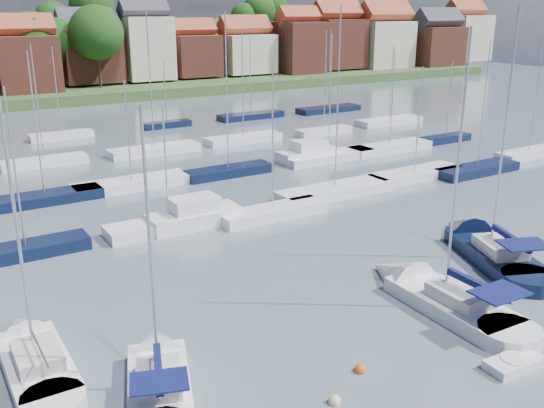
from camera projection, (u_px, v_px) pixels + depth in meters
ground at (161, 162)px, 63.86m from camera, size 260.00×260.00×0.00m
sailboat_left at (159, 377)px, 25.99m from camera, size 5.57×9.88×13.12m
sailboat_centre at (432, 295)px, 33.47m from camera, size 3.51×11.84×15.95m
sailboat_navy at (482, 247)px, 40.16m from camera, size 7.70×12.61×17.00m
sailboat_far at (33, 357)px, 27.53m from camera, size 2.66×9.95×13.25m
tender at (514, 363)px, 27.23m from camera, size 2.81×1.44×0.59m
buoy_b at (334, 403)px, 24.86m from camera, size 0.55×0.55×0.55m
buoy_c at (360, 372)px, 27.02m from camera, size 0.53×0.53×0.53m
buoy_d at (512, 321)px, 31.39m from camera, size 0.52×0.52×0.52m
buoy_e at (388, 278)px, 36.41m from camera, size 0.52×0.52×0.52m
marina_field at (197, 165)px, 60.75m from camera, size 79.62×41.41×15.93m
far_shore_town at (16, 57)px, 138.50m from camera, size 212.46×90.00×22.27m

